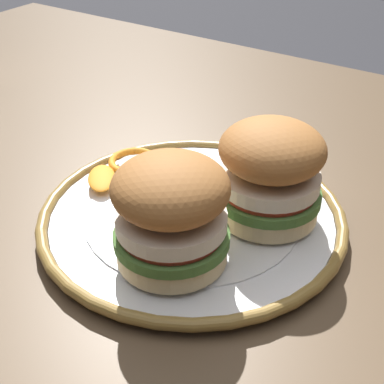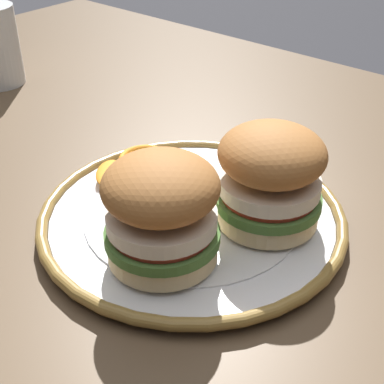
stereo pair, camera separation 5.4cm
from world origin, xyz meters
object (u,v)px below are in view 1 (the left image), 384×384
Objects in this scene: dinner_plate at (192,217)px; sandwich_half_left at (271,171)px; dining_table at (162,261)px; sandwich_half_right at (171,211)px.

sandwich_half_left is (0.07, 0.04, 0.06)m from dinner_plate.
dining_table is at bearing -169.45° from sandwich_half_left.
sandwich_half_left is at bearing 28.86° from dinner_plate.
dinner_plate is at bearing -151.14° from sandwich_half_left.
sandwich_half_left and sandwich_half_right have the same top height.
dining_table is at bearing 132.35° from sandwich_half_right.
dinner_plate is at bearing -15.37° from dining_table.
dinner_plate is 2.39× the size of sandwich_half_left.
dining_table is at bearing 164.63° from dinner_plate.
dining_table is 11.35× the size of sandwich_half_left.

